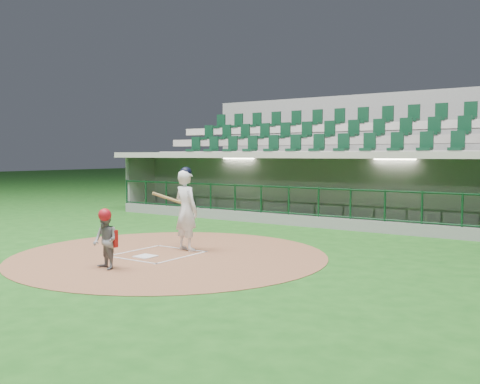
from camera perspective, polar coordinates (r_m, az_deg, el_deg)
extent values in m
plane|color=#194F16|center=(12.82, -7.87, -6.42)|extent=(120.00, 120.00, 0.00)
cylinder|color=brown|center=(12.48, -7.46, -6.68)|extent=(7.20, 7.20, 0.01)
cube|color=white|center=(12.32, -10.07, -6.77)|extent=(0.43, 0.43, 0.02)
cube|color=white|center=(13.12, -11.20, -6.15)|extent=(0.05, 1.80, 0.01)
cube|color=white|center=(12.11, -6.17, -6.94)|extent=(0.05, 1.80, 0.01)
cube|color=white|center=(13.23, -6.27, -6.01)|extent=(1.55, 0.05, 0.01)
cube|color=silver|center=(12.01, -11.58, -7.09)|extent=(1.55, 0.05, 0.01)
cube|color=slate|center=(19.07, 7.46, -4.66)|extent=(15.00, 3.00, 0.10)
cube|color=slate|center=(20.35, 9.53, -0.17)|extent=(15.00, 0.20, 2.70)
cube|color=#A7A494|center=(20.23, 9.39, 0.52)|extent=(13.50, 0.04, 0.90)
cube|color=gray|center=(23.26, -9.24, 0.35)|extent=(0.20, 3.00, 2.70)
cube|color=#9D998E|center=(18.63, 7.20, 3.94)|extent=(15.40, 3.50, 0.20)
cube|color=slate|center=(17.62, 5.21, -3.06)|extent=(15.00, 0.15, 0.40)
cube|color=black|center=(17.50, 5.24, 2.07)|extent=(15.00, 0.01, 0.95)
cube|color=brown|center=(19.97, 8.83, -3.49)|extent=(12.75, 0.40, 0.45)
cube|color=white|center=(20.38, -0.04, 3.61)|extent=(1.30, 0.35, 0.04)
cube|color=white|center=(17.72, 16.26, 3.39)|extent=(1.30, 0.35, 0.04)
imported|color=#AC1712|center=(22.02, -1.25, -1.27)|extent=(1.07, 0.68, 1.58)
imported|color=maroon|center=(20.41, 5.77, -1.41)|extent=(1.12, 0.66, 1.78)
imported|color=#A71F12|center=(18.92, 14.42, -1.92)|extent=(1.03, 0.87, 1.80)
imported|color=maroon|center=(18.34, 22.78, -2.27)|extent=(1.76, 1.13, 1.81)
cube|color=slate|center=(21.84, 11.34, 0.88)|extent=(17.00, 6.50, 2.50)
cube|color=#AEA89D|center=(20.44, 9.75, 3.91)|extent=(16.60, 0.95, 0.30)
cube|color=gray|center=(21.31, 10.83, 5.38)|extent=(16.60, 0.95, 0.30)
cube|color=#A9A299|center=(22.21, 11.83, 6.73)|extent=(16.60, 0.95, 0.30)
cube|color=slate|center=(24.93, 14.39, 4.37)|extent=(17.00, 0.25, 5.05)
imported|color=white|center=(12.87, -5.77, -1.96)|extent=(0.78, 0.59, 1.93)
sphere|color=black|center=(12.81, -5.80, 2.07)|extent=(0.28, 0.28, 0.28)
cylinder|color=#A5894B|center=(12.82, -7.35, -0.78)|extent=(0.58, 0.79, 0.39)
imported|color=gray|center=(11.08, -14.18, -5.07)|extent=(0.65, 0.57, 1.15)
sphere|color=#AD121D|center=(11.01, -14.23, -2.38)|extent=(0.26, 0.26, 0.26)
cube|color=#A81412|center=(11.17, -13.61, -4.81)|extent=(0.32, 0.10, 0.35)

